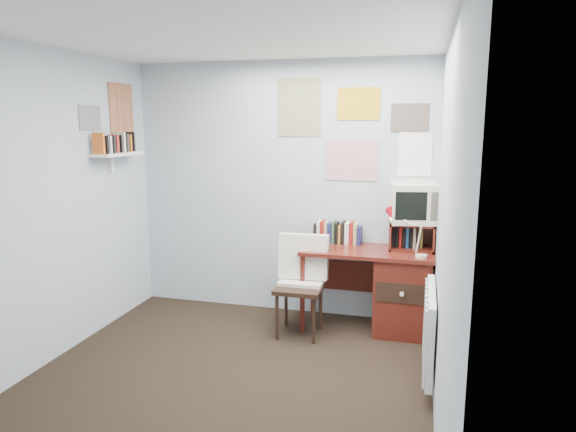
{
  "coord_description": "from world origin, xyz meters",
  "views": [
    {
      "loc": [
        1.36,
        -3.14,
        1.92
      ],
      "look_at": [
        0.28,
        0.96,
        1.14
      ],
      "focal_mm": 32.0,
      "sensor_mm": 36.0,
      "label": 1
    }
  ],
  "objects_px": {
    "desk_lamp": "(422,237)",
    "wall_shelf": "(118,154)",
    "tv_riser": "(412,236)",
    "crt_tv": "(414,201)",
    "desk_chair": "(299,288)",
    "radiator": "(430,329)",
    "desk": "(396,289)"
  },
  "relations": [
    {
      "from": "desk_chair",
      "to": "radiator",
      "type": "distance_m",
      "value": 1.28
    },
    {
      "from": "desk_lamp",
      "to": "crt_tv",
      "type": "xyz_separation_m",
      "value": [
        -0.09,
        0.31,
        0.26
      ]
    },
    {
      "from": "radiator",
      "to": "desk",
      "type": "bearing_deg",
      "value": 107.24
    },
    {
      "from": "desk_lamp",
      "to": "radiator",
      "type": "height_order",
      "value": "desk_lamp"
    },
    {
      "from": "desk_chair",
      "to": "radiator",
      "type": "height_order",
      "value": "desk_chair"
    },
    {
      "from": "tv_riser",
      "to": "wall_shelf",
      "type": "height_order",
      "value": "wall_shelf"
    },
    {
      "from": "desk",
      "to": "wall_shelf",
      "type": "xyz_separation_m",
      "value": [
        -2.57,
        -0.38,
        1.21
      ]
    },
    {
      "from": "crt_tv",
      "to": "wall_shelf",
      "type": "distance_m",
      "value": 2.77
    },
    {
      "from": "desk",
      "to": "wall_shelf",
      "type": "distance_m",
      "value": 2.87
    },
    {
      "from": "radiator",
      "to": "wall_shelf",
      "type": "relative_size",
      "value": 1.29
    },
    {
      "from": "desk_lamp",
      "to": "wall_shelf",
      "type": "xyz_separation_m",
      "value": [
        -2.78,
        -0.2,
        0.68
      ]
    },
    {
      "from": "desk_chair",
      "to": "wall_shelf",
      "type": "distance_m",
      "value": 2.1
    },
    {
      "from": "desk",
      "to": "tv_riser",
      "type": "distance_m",
      "value": 0.51
    },
    {
      "from": "desk_chair",
      "to": "wall_shelf",
      "type": "bearing_deg",
      "value": -178.16
    },
    {
      "from": "desk_chair",
      "to": "tv_riser",
      "type": "relative_size",
      "value": 2.2
    },
    {
      "from": "crt_tv",
      "to": "tv_riser",
      "type": "bearing_deg",
      "value": -102.66
    },
    {
      "from": "tv_riser",
      "to": "desk_chair",
      "type": "bearing_deg",
      "value": -155.8
    },
    {
      "from": "desk",
      "to": "wall_shelf",
      "type": "height_order",
      "value": "wall_shelf"
    },
    {
      "from": "desk_chair",
      "to": "desk_lamp",
      "type": "xyz_separation_m",
      "value": [
        1.05,
        0.14,
        0.5
      ]
    },
    {
      "from": "wall_shelf",
      "to": "radiator",
      "type": "bearing_deg",
      "value": -10.89
    },
    {
      "from": "radiator",
      "to": "crt_tv",
      "type": "bearing_deg",
      "value": 99.04
    },
    {
      "from": "desk_lamp",
      "to": "wall_shelf",
      "type": "bearing_deg",
      "value": -159.55
    },
    {
      "from": "radiator",
      "to": "tv_riser",
      "type": "bearing_deg",
      "value": 99.28
    },
    {
      "from": "desk_lamp",
      "to": "tv_riser",
      "type": "height_order",
      "value": "desk_lamp"
    },
    {
      "from": "tv_riser",
      "to": "radiator",
      "type": "distance_m",
      "value": 1.15
    },
    {
      "from": "wall_shelf",
      "to": "desk",
      "type": "bearing_deg",
      "value": 8.4
    },
    {
      "from": "crt_tv",
      "to": "wall_shelf",
      "type": "height_order",
      "value": "wall_shelf"
    },
    {
      "from": "desk_chair",
      "to": "radiator",
      "type": "bearing_deg",
      "value": -28.45
    },
    {
      "from": "tv_riser",
      "to": "crt_tv",
      "type": "height_order",
      "value": "crt_tv"
    },
    {
      "from": "desk_lamp",
      "to": "desk",
      "type": "bearing_deg",
      "value": 155.51
    },
    {
      "from": "desk_lamp",
      "to": "radiator",
      "type": "bearing_deg",
      "value": -67.45
    },
    {
      "from": "crt_tv",
      "to": "radiator",
      "type": "relative_size",
      "value": 0.52
    }
  ]
}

